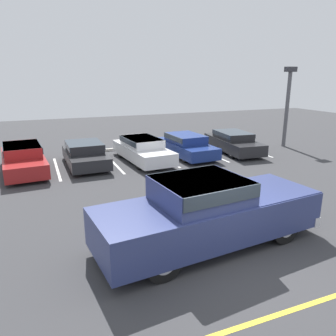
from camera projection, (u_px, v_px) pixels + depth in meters
ground_plane at (223, 258)px, 8.15m from camera, size 60.00×60.00×0.00m
stall_stripe_b at (57, 169)px, 15.99m from camera, size 0.12×4.32×0.01m
stall_stripe_c at (114, 163)px, 17.02m from camera, size 0.12×4.32×0.01m
stall_stripe_d at (164, 158)px, 18.04m from camera, size 0.12×4.32×0.01m
stall_stripe_e at (209, 154)px, 19.06m from camera, size 0.12×4.32×0.01m
stall_stripe_f at (250, 150)px, 20.09m from camera, size 0.12×4.32×0.01m
aisle_stripe_foreground at (283, 313)px, 6.28m from camera, size 6.82×0.12×0.01m
pickup_truck at (210, 211)px, 8.63m from camera, size 6.32×2.69×1.89m
parked_sedan_a at (23, 158)px, 15.35m from camera, size 2.15×4.92×1.29m
parked_sedan_b at (85, 153)px, 16.40m from camera, size 1.87×4.23×1.19m
parked_sedan_c at (142, 149)px, 17.23m from camera, size 2.15×4.87×1.25m
parked_sedan_d at (186, 145)px, 18.39m from camera, size 2.01×4.54×1.22m
parked_sedan_e at (233, 141)px, 19.31m from camera, size 2.15×4.75×1.20m
light_post at (288, 101)px, 20.30m from camera, size 0.70×0.36×4.90m
traffic_cone at (268, 189)px, 12.36m from camera, size 0.41×0.41×0.53m
wheel_stop_curb at (101, 150)px, 19.55m from camera, size 1.89×0.20×0.14m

